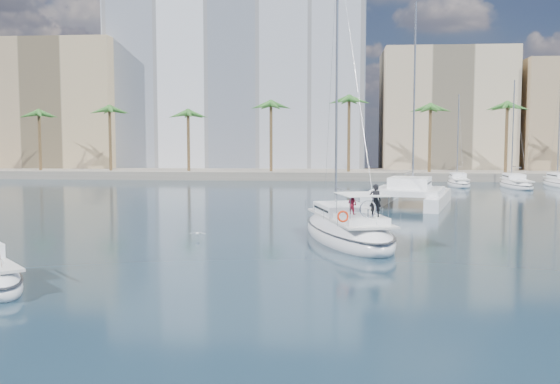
{
  "coord_description": "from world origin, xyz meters",
  "views": [
    {
      "loc": [
        4.1,
        -33.42,
        6.09
      ],
      "look_at": [
        1.12,
        1.5,
        3.03
      ],
      "focal_mm": 40.0,
      "sensor_mm": 36.0,
      "label": 1
    }
  ],
  "objects": [
    {
      "name": "building_modern",
      "position": [
        -12.0,
        73.0,
        14.0
      ],
      "size": [
        42.0,
        16.0,
        28.0
      ],
      "primitive_type": "cube",
      "color": "white",
      "rests_on": "ground"
    },
    {
      "name": "building_beige",
      "position": [
        22.0,
        70.0,
        10.0
      ],
      "size": [
        20.0,
        14.0,
        20.0
      ],
      "primitive_type": "cube",
      "color": "#C4B08D",
      "rests_on": "ground"
    },
    {
      "name": "ground",
      "position": [
        0.0,
        0.0,
        0.0
      ],
      "size": [
        160.0,
        160.0,
        0.0
      ],
      "primitive_type": "plane",
      "color": "black",
      "rests_on": "ground"
    },
    {
      "name": "building_tan_left",
      "position": [
        -42.0,
        69.0,
        11.0
      ],
      "size": [
        22.0,
        14.0,
        22.0
      ],
      "primitive_type": "cube",
      "color": "tan",
      "rests_on": "ground"
    },
    {
      "name": "catamaran",
      "position": [
        11.03,
        23.7,
        1.16
      ],
      "size": [
        9.42,
        13.97,
        18.52
      ],
      "rotation": [
        0.0,
        0.0,
        -0.26
      ],
      "color": "white",
      "rests_on": "ground"
    },
    {
      "name": "moored_yacht_a",
      "position": [
        20.0,
        47.0,
        0.0
      ],
      "size": [
        3.37,
        9.52,
        11.9
      ],
      "primitive_type": null,
      "rotation": [
        0.0,
        0.0,
        -0.07
      ],
      "color": "white",
      "rests_on": "ground"
    },
    {
      "name": "palm_centre",
      "position": [
        0.0,
        57.0,
        10.28
      ],
      "size": [
        3.6,
        3.6,
        12.3
      ],
      "color": "brown",
      "rests_on": "ground"
    },
    {
      "name": "palm_right",
      "position": [
        34.0,
        57.0,
        10.28
      ],
      "size": [
        3.6,
        3.6,
        12.3
      ],
      "color": "brown",
      "rests_on": "ground"
    },
    {
      "name": "seagull",
      "position": [
        -4.03,
        3.3,
        0.32
      ],
      "size": [
        1.05,
        0.45,
        0.19
      ],
      "color": "silver",
      "rests_on": "ground"
    },
    {
      "name": "quay",
      "position": [
        0.0,
        61.0,
        0.6
      ],
      "size": [
        120.0,
        14.0,
        1.2
      ],
      "primitive_type": "cube",
      "color": "gray",
      "rests_on": "ground"
    },
    {
      "name": "moored_yacht_b",
      "position": [
        26.5,
        45.0,
        0.0
      ],
      "size": [
        3.32,
        10.83,
        13.72
      ],
      "primitive_type": null,
      "rotation": [
        0.0,
        0.0,
        -0.02
      ],
      "color": "white",
      "rests_on": "ground"
    },
    {
      "name": "main_sloop",
      "position": [
        4.98,
        3.67,
        0.56
      ],
      "size": [
        7.17,
        13.22,
        18.72
      ],
      "rotation": [
        0.0,
        0.0,
        0.26
      ],
      "color": "white",
      "rests_on": "ground"
    },
    {
      "name": "palm_left",
      "position": [
        -34.0,
        57.0,
        10.28
      ],
      "size": [
        3.6,
        3.6,
        12.3
      ],
      "color": "brown",
      "rests_on": "ground"
    }
  ]
}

